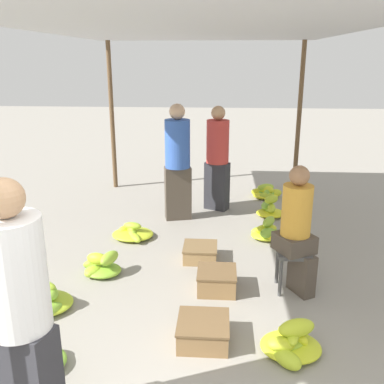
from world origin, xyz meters
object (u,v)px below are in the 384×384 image
(banana_pile_left_2, at_px, (101,266))
(banana_pile_right_1, at_px, (270,209))
(banana_pile_left_0, at_px, (44,301))
(vendor_foreground, at_px, (20,313))
(vendor_seated, at_px, (297,228))
(shopper_walking_mid, at_px, (178,161))
(shopper_walking_far, at_px, (217,157))
(banana_pile_left_3, at_px, (132,233))
(banana_pile_right_2, at_px, (267,232))
(banana_pile_left_1, at_px, (36,361))
(banana_pile_right_3, at_px, (291,342))
(crate_far, at_px, (203,331))
(banana_pile_right_0, at_px, (266,193))
(stool, at_px, (293,259))
(crate_near, at_px, (217,280))
(crate_mid, at_px, (200,252))

(banana_pile_left_2, relative_size, banana_pile_right_1, 0.97)
(banana_pile_left_0, bearing_deg, banana_pile_left_2, 64.18)
(vendor_foreground, bearing_deg, vendor_seated, 44.75)
(shopper_walking_mid, bearing_deg, shopper_walking_far, 39.35)
(banana_pile_left_3, relative_size, banana_pile_right_2, 1.08)
(banana_pile_left_1, height_order, banana_pile_right_3, banana_pile_right_3)
(shopper_walking_far, bearing_deg, crate_far, -91.15)
(banana_pile_left_3, xyz_separation_m, banana_pile_right_0, (1.98, 1.87, 0.03))
(banana_pile_right_3, bearing_deg, stool, 81.29)
(banana_pile_left_2, distance_m, banana_pile_right_2, 2.26)
(banana_pile_left_0, xyz_separation_m, crate_near, (1.66, 0.48, 0.02))
(vendor_seated, xyz_separation_m, shopper_walking_far, (-0.84, 2.51, 0.15))
(banana_pile_right_3, xyz_separation_m, crate_near, (-0.63, 0.96, 0.02))
(crate_far, bearing_deg, banana_pile_left_3, 116.05)
(banana_pile_right_3, distance_m, shopper_walking_far, 3.66)
(banana_pile_right_2, height_order, crate_mid, banana_pile_right_2)
(crate_mid, bearing_deg, crate_far, -86.19)
(stool, distance_m, banana_pile_left_3, 2.32)
(banana_pile_left_2, distance_m, banana_pile_left_3, 1.05)
(vendor_foreground, bearing_deg, crate_near, 58.51)
(crate_near, relative_size, shopper_walking_mid, 0.24)
(vendor_foreground, distance_m, banana_pile_right_3, 2.16)
(banana_pile_right_1, relative_size, shopper_walking_mid, 0.28)
(banana_pile_left_2, relative_size, crate_far, 1.08)
(banana_pile_left_2, height_order, banana_pile_right_3, banana_pile_right_3)
(banana_pile_left_0, relative_size, banana_pile_left_3, 1.03)
(banana_pile_left_3, bearing_deg, shopper_walking_mid, 55.10)
(banana_pile_left_0, height_order, banana_pile_right_1, banana_pile_right_1)
(stool, height_order, crate_far, stool)
(vendor_seated, height_order, crate_far, vendor_seated)
(stool, bearing_deg, banana_pile_right_0, 89.35)
(stool, relative_size, shopper_walking_far, 0.27)
(stool, distance_m, banana_pile_left_1, 2.59)
(vendor_foreground, distance_m, banana_pile_right_1, 4.67)
(banana_pile_left_1, bearing_deg, banana_pile_right_1, 58.47)
(crate_near, distance_m, crate_mid, 0.74)
(vendor_seated, distance_m, banana_pile_right_3, 1.20)
(crate_far, bearing_deg, vendor_foreground, -135.92)
(banana_pile_left_3, relative_size, crate_far, 1.27)
(vendor_foreground, xyz_separation_m, stool, (1.94, 1.95, -0.54))
(vendor_seated, height_order, shopper_walking_mid, shopper_walking_mid)
(banana_pile_right_3, bearing_deg, crate_mid, 116.62)
(banana_pile_left_1, relative_size, banana_pile_left_2, 1.05)
(banana_pile_right_3, xyz_separation_m, shopper_walking_mid, (-1.24, 3.05, 0.80))
(stool, relative_size, shopper_walking_mid, 0.26)
(banana_pile_left_2, height_order, banana_pile_left_3, banana_pile_left_2)
(vendor_foreground, bearing_deg, banana_pile_left_1, 112.77)
(vendor_foreground, distance_m, shopper_walking_far, 4.58)
(banana_pile_right_3, relative_size, crate_mid, 1.34)
(stool, bearing_deg, banana_pile_left_3, 147.61)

